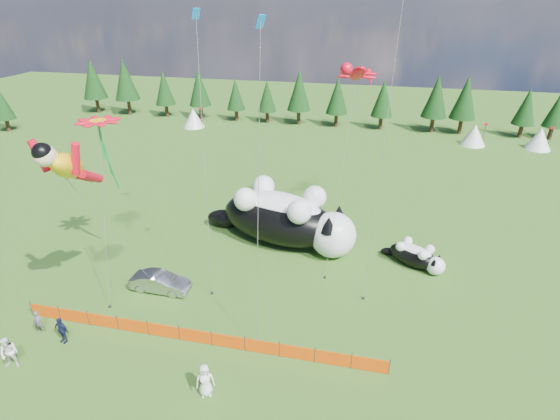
# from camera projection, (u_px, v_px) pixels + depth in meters

# --- Properties ---
(ground) EXTENTS (160.00, 160.00, 0.00)m
(ground) POSITION_uv_depth(u_px,v_px,m) (214.00, 310.00, 28.18)
(ground) COLOR #143D0B
(ground) RESTS_ON ground
(safety_fence) EXTENTS (22.06, 0.06, 1.10)m
(safety_fence) POSITION_uv_depth(u_px,v_px,m) (195.00, 336.00, 25.34)
(safety_fence) COLOR #262626
(safety_fence) RESTS_ON ground
(tree_line) EXTENTS (90.00, 4.00, 8.00)m
(tree_line) POSITION_uv_depth(u_px,v_px,m) (317.00, 99.00, 65.70)
(tree_line) COLOR black
(tree_line) RESTS_ON ground
(festival_tents) EXTENTS (50.00, 3.20, 2.80)m
(festival_tents) POSITION_uv_depth(u_px,v_px,m) (390.00, 130.00, 60.35)
(festival_tents) COLOR white
(festival_tents) RESTS_ON ground
(cat_large) EXTENTS (13.12, 7.07, 4.81)m
(cat_large) POSITION_uv_depth(u_px,v_px,m) (285.00, 218.00, 34.85)
(cat_large) COLOR black
(cat_large) RESTS_ON ground
(cat_small) EXTENTS (4.63, 3.46, 1.84)m
(cat_small) POSITION_uv_depth(u_px,v_px,m) (416.00, 256.00, 32.39)
(cat_small) COLOR black
(cat_small) RESTS_ON ground
(car) EXTENTS (4.07, 1.45, 1.34)m
(car) POSITION_uv_depth(u_px,v_px,m) (160.00, 282.00, 29.77)
(car) COLOR #A5A5AA
(car) RESTS_ON ground
(spectator_a) EXTENTS (0.66, 0.52, 1.60)m
(spectator_a) POSITION_uv_depth(u_px,v_px,m) (39.00, 322.00, 25.94)
(spectator_a) COLOR #525256
(spectator_a) RESTS_ON ground
(spectator_b) EXTENTS (1.06, 0.76, 1.98)m
(spectator_b) POSITION_uv_depth(u_px,v_px,m) (9.00, 353.00, 23.49)
(spectator_b) COLOR white
(spectator_b) RESTS_ON ground
(spectator_c) EXTENTS (1.08, 0.68, 1.72)m
(spectator_c) POSITION_uv_depth(u_px,v_px,m) (61.00, 330.00, 25.28)
(spectator_c) COLOR #151C3B
(spectator_c) RESTS_ON ground
(spectator_e) EXTENTS (1.12, 0.95, 1.94)m
(spectator_e) POSITION_uv_depth(u_px,v_px,m) (205.00, 380.00, 21.85)
(spectator_e) COLOR white
(spectator_e) RESTS_ON ground
(superhero_kite) EXTENTS (5.52, 6.61, 12.56)m
(superhero_kite) POSITION_uv_depth(u_px,v_px,m) (67.00, 166.00, 23.01)
(superhero_kite) COLOR yellow
(superhero_kite) RESTS_ON ground
(gecko_kite) EXTENTS (3.97, 10.27, 15.05)m
(gecko_kite) POSITION_uv_depth(u_px,v_px,m) (357.00, 74.00, 31.52)
(gecko_kite) COLOR red
(gecko_kite) RESTS_ON ground
(flower_kite) EXTENTS (3.77, 6.08, 11.84)m
(flower_kite) POSITION_uv_depth(u_px,v_px,m) (98.00, 124.00, 27.35)
(flower_kite) COLOR red
(flower_kite) RESTS_ON ground
(diamond_kite_a) EXTENTS (2.12, 5.43, 18.18)m
(diamond_kite_a) POSITION_uv_depth(u_px,v_px,m) (197.00, 33.00, 26.85)
(diamond_kite_a) COLOR blue
(diamond_kite_a) RESTS_ON ground
(diamond_kite_c) EXTENTS (0.57, 3.05, 17.85)m
(diamond_kite_c) POSITION_uv_depth(u_px,v_px,m) (260.00, 52.00, 20.37)
(diamond_kite_c) COLOR blue
(diamond_kite_c) RESTS_ON ground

